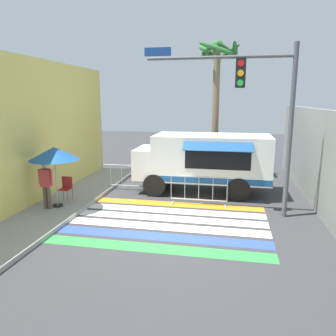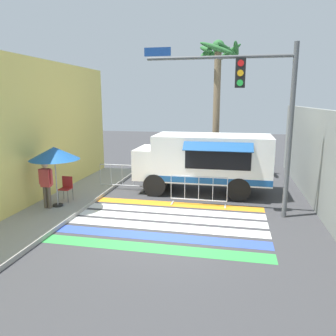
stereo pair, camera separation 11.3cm
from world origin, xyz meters
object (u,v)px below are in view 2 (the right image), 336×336
(food_truck, at_px, (202,159))
(barricade_side, at_px, (122,177))
(traffic_signal_pole, at_px, (259,100))
(palm_tree, at_px, (218,81))
(vendor_person, at_px, (46,182))
(barricade_front, at_px, (199,191))
(patio_umbrella, at_px, (54,154))
(folding_chair, at_px, (66,186))

(food_truck, relative_size, barricade_side, 2.73)
(traffic_signal_pole, xyz_separation_m, palm_tree, (-1.63, 5.51, 0.90))
(traffic_signal_pole, distance_m, vendor_person, 7.72)
(vendor_person, relative_size, barricade_front, 0.79)
(traffic_signal_pole, bearing_deg, barricade_side, 158.55)
(patio_umbrella, distance_m, barricade_side, 3.64)
(barricade_side, relative_size, palm_tree, 0.31)
(vendor_person, xyz_separation_m, palm_tree, (5.47, 6.64, 3.71))
(barricade_front, bearing_deg, food_truck, 92.66)
(patio_umbrella, relative_size, palm_tree, 0.32)
(folding_chair, distance_m, barricade_front, 5.01)
(traffic_signal_pole, distance_m, barricade_side, 6.77)
(patio_umbrella, bearing_deg, barricade_side, 65.31)
(food_truck, bearing_deg, vendor_person, -144.49)
(traffic_signal_pole, xyz_separation_m, patio_umbrella, (-6.87, -0.86, -1.84))
(patio_umbrella, xyz_separation_m, folding_chair, (-0.03, 0.71, -1.37))
(vendor_person, height_order, barricade_front, vendor_person)
(barricade_front, relative_size, barricade_side, 1.04)
(food_truck, bearing_deg, folding_chair, -151.64)
(traffic_signal_pole, height_order, patio_umbrella, traffic_signal_pole)
(food_truck, xyz_separation_m, barricade_front, (0.08, -1.78, -0.89))
(barricade_side, bearing_deg, patio_umbrella, -114.69)
(patio_umbrella, xyz_separation_m, barricade_side, (1.39, 3.01, -1.50))
(barricade_front, bearing_deg, vendor_person, -160.45)
(folding_chair, distance_m, barricade_side, 2.70)
(barricade_side, height_order, palm_tree, palm_tree)
(patio_umbrella, height_order, vendor_person, patio_umbrella)
(barricade_front, distance_m, palm_tree, 6.42)
(vendor_person, bearing_deg, folding_chair, 62.63)
(vendor_person, height_order, barricade_side, vendor_person)
(food_truck, distance_m, vendor_person, 6.23)
(folding_chair, height_order, barricade_front, barricade_front)
(food_truck, relative_size, folding_chair, 6.15)
(vendor_person, xyz_separation_m, barricade_front, (5.14, 1.83, -0.53))
(vendor_person, bearing_deg, patio_umbrella, 34.68)
(food_truck, distance_m, barricade_front, 1.99)
(food_truck, relative_size, vendor_person, 3.35)
(vendor_person, distance_m, barricade_side, 3.70)
(barricade_side, bearing_deg, traffic_signal_pole, -21.45)
(palm_tree, bearing_deg, barricade_side, -139.00)
(vendor_person, bearing_deg, traffic_signal_pole, -6.62)
(patio_umbrella, distance_m, barricade_front, 5.37)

